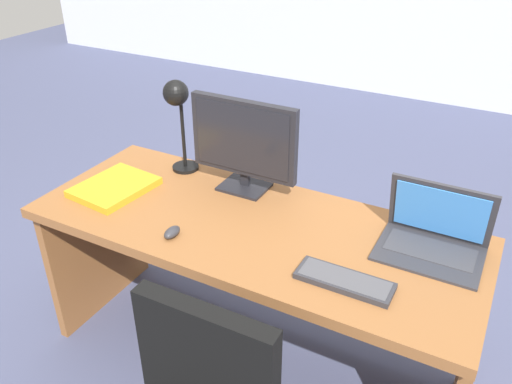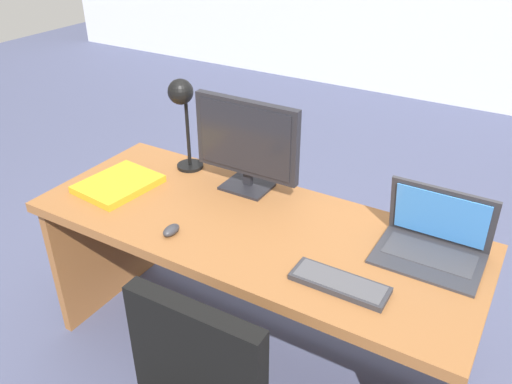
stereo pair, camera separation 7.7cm
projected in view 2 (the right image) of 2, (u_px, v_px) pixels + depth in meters
The scene contains 8 objects.
ground at pixel (368, 209), 3.49m from camera, with size 12.00×12.00×0.00m, color #474C6B.
desk at pixel (257, 258), 2.14m from camera, with size 1.75×0.69×0.73m.
monitor at pixel (246, 141), 2.14m from camera, with size 0.47×0.16×0.40m.
laptop at pixel (435, 234), 1.81m from camera, with size 0.36×0.26×0.25m.
keyboard at pixel (340, 283), 1.68m from camera, with size 0.32×0.11×0.02m.
mouse at pixel (171, 230), 1.94m from camera, with size 0.04×0.08×0.04m.
desk_lamp at pixel (182, 104), 2.24m from camera, with size 0.12×0.14×0.43m.
book at pixel (118, 184), 2.25m from camera, with size 0.29×0.34×0.03m.
Camera 2 is at (0.88, -1.44, 1.84)m, focal length 36.72 mm.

